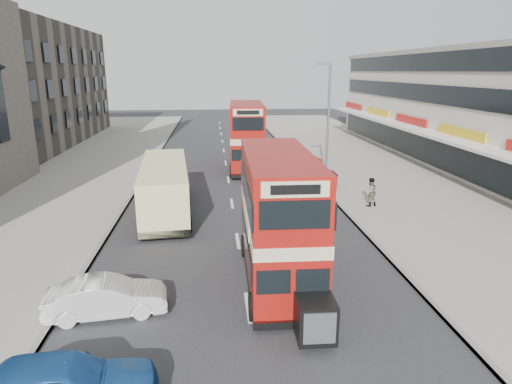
# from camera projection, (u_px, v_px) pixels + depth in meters

# --- Properties ---
(ground) EXTENTS (160.00, 160.00, 0.00)m
(ground) POSITION_uv_depth(u_px,v_px,m) (254.00, 343.00, 12.87)
(ground) COLOR #28282B
(ground) RESTS_ON ground
(road_surface) EXTENTS (12.00, 90.00, 0.01)m
(road_surface) POSITION_uv_depth(u_px,v_px,m) (228.00, 180.00, 32.08)
(road_surface) COLOR #28282B
(road_surface) RESTS_ON ground
(pavement_right) EXTENTS (12.00, 90.00, 0.15)m
(pavement_right) POSITION_uv_depth(u_px,v_px,m) (390.00, 175.00, 33.17)
(pavement_right) COLOR gray
(pavement_right) RESTS_ON ground
(pavement_left) EXTENTS (12.00, 90.00, 0.15)m
(pavement_left) POSITION_uv_depth(u_px,v_px,m) (54.00, 183.00, 30.95)
(pavement_left) COLOR gray
(pavement_left) RESTS_ON ground
(kerb_left) EXTENTS (0.20, 90.00, 0.16)m
(kerb_left) POSITION_uv_depth(u_px,v_px,m) (141.00, 181.00, 31.50)
(kerb_left) COLOR gray
(kerb_left) RESTS_ON ground
(kerb_right) EXTENTS (0.20, 90.00, 0.16)m
(kerb_right) POSITION_uv_depth(u_px,v_px,m) (312.00, 177.00, 32.63)
(kerb_right) COLOR gray
(kerb_right) RESTS_ON ground
(brick_terrace) EXTENTS (14.00, 28.00, 12.00)m
(brick_terrace) POSITION_uv_depth(u_px,v_px,m) (5.00, 86.00, 45.76)
(brick_terrace) COLOR #66594C
(brick_terrace) RESTS_ON ground
(commercial_row) EXTENTS (9.90, 46.20, 9.30)m
(commercial_row) POSITION_uv_depth(u_px,v_px,m) (485.00, 109.00, 34.62)
(commercial_row) COLOR beige
(commercial_row) RESTS_ON ground
(street_lamp) EXTENTS (1.00, 0.20, 8.12)m
(street_lamp) POSITION_uv_depth(u_px,v_px,m) (327.00, 114.00, 29.51)
(street_lamp) COLOR slate
(street_lamp) RESTS_ON ground
(bus_main) EXTENTS (2.47, 8.43, 4.62)m
(bus_main) POSITION_uv_depth(u_px,v_px,m) (278.00, 218.00, 16.09)
(bus_main) COLOR black
(bus_main) RESTS_ON ground
(bus_second) EXTENTS (2.88, 9.13, 4.97)m
(bus_second) POSITION_uv_depth(u_px,v_px,m) (247.00, 136.00, 34.78)
(bus_second) COLOR black
(bus_second) RESTS_ON ground
(coach) EXTENTS (3.17, 9.61, 2.50)m
(coach) POSITION_uv_depth(u_px,v_px,m) (165.00, 186.00, 24.45)
(coach) COLOR black
(coach) RESTS_ON ground
(car_left_front) EXTENTS (3.87, 1.76, 1.23)m
(car_left_front) POSITION_uv_depth(u_px,v_px,m) (107.00, 297.00, 14.21)
(car_left_front) COLOR white
(car_left_front) RESTS_ON ground
(car_right_a) EXTENTS (4.16, 1.74, 1.20)m
(car_right_a) POSITION_uv_depth(u_px,v_px,m) (304.00, 181.00, 29.08)
(car_right_a) COLOR maroon
(car_right_a) RESTS_ON ground
(car_right_b) EXTENTS (5.09, 2.82, 1.35)m
(car_right_b) POSITION_uv_depth(u_px,v_px,m) (289.00, 162.00, 35.02)
(car_right_b) COLOR orange
(car_right_b) RESTS_ON ground
(car_right_c) EXTENTS (3.75, 1.70, 1.25)m
(car_right_c) POSITION_uv_depth(u_px,v_px,m) (275.00, 145.00, 43.13)
(car_right_c) COLOR #5385A7
(car_right_c) RESTS_ON ground
(pedestrian_near) EXTENTS (0.70, 0.57, 1.65)m
(pedestrian_near) POSITION_uv_depth(u_px,v_px,m) (370.00, 192.00, 25.17)
(pedestrian_near) COLOR gray
(pedestrian_near) RESTS_ON pavement_right
(cyclist) EXTENTS (0.71, 1.58, 1.90)m
(cyclist) POSITION_uv_depth(u_px,v_px,m) (289.00, 178.00, 29.91)
(cyclist) COLOR gray
(cyclist) RESTS_ON ground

